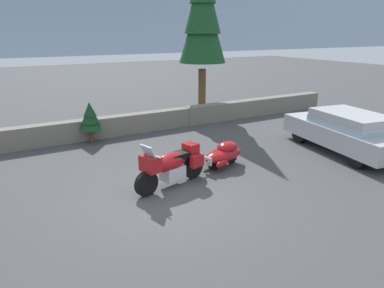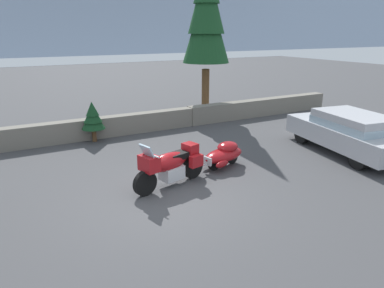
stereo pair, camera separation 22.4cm
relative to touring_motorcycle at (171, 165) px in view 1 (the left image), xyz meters
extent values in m
plane|color=#424244|center=(-0.42, -0.72, -0.62)|extent=(80.00, 80.00, 0.00)
cube|color=slate|center=(-0.42, 5.52, -0.23)|extent=(8.00, 0.50, 0.79)
cube|color=slate|center=(7.58, 5.51, -0.22)|extent=(8.00, 0.55, 0.81)
cylinder|color=black|center=(-0.79, -0.20, -0.29)|extent=(0.67, 0.30, 0.66)
cylinder|color=black|center=(0.81, 0.21, -0.29)|extent=(0.67, 0.30, 0.66)
cube|color=silver|center=(0.05, 0.01, -0.24)|extent=(0.69, 0.57, 0.36)
ellipsoid|color=maroon|center=(-0.04, -0.01, 0.09)|extent=(1.27, 0.72, 0.48)
cube|color=maroon|center=(-0.65, -0.17, 0.21)|extent=(0.48, 0.59, 0.40)
cube|color=#9EB7C6|center=(-0.70, -0.18, 0.54)|extent=(0.29, 0.47, 0.34)
cube|color=black|center=(0.25, 0.06, 0.19)|extent=(0.63, 0.49, 0.16)
cube|color=maroon|center=(0.71, 0.18, 0.29)|extent=(0.41, 0.47, 0.28)
cube|color=maroon|center=(0.73, -0.12, 0.01)|extent=(0.43, 0.25, 0.32)
cube|color=maroon|center=(0.59, 0.46, 0.01)|extent=(0.43, 0.25, 0.32)
cylinder|color=silver|center=(-0.60, -0.15, 0.44)|extent=(0.21, 0.69, 0.04)
cylinder|color=silver|center=(-0.74, -0.19, -0.04)|extent=(0.26, 0.13, 0.54)
cylinder|color=black|center=(1.66, 0.42, -0.40)|extent=(0.45, 0.21, 0.44)
cylinder|color=black|center=(2.46, 0.63, -0.40)|extent=(0.45, 0.21, 0.44)
ellipsoid|color=maroon|center=(2.06, 0.52, -0.24)|extent=(1.62, 1.03, 0.40)
ellipsoid|color=maroon|center=(2.23, 0.57, -0.02)|extent=(0.84, 0.72, 0.32)
cube|color=silver|center=(1.37, 0.35, -0.26)|extent=(0.14, 0.32, 0.24)
ellipsoid|color=maroon|center=(1.74, 0.11, -0.34)|extent=(0.54, 0.26, 0.20)
ellipsoid|color=maroon|center=(1.58, 0.73, -0.34)|extent=(0.54, 0.26, 0.20)
cylinder|color=silver|center=(0.99, 0.25, -0.35)|extent=(0.69, 0.22, 0.05)
cylinder|color=black|center=(5.97, 1.15, -0.28)|extent=(0.33, 0.71, 0.68)
cylinder|color=black|center=(7.50, 0.90, -0.28)|extent=(0.33, 0.71, 0.68)
cylinder|color=black|center=(5.53, -1.61, -0.28)|extent=(0.33, 0.71, 0.68)
cube|color=#B7B7BC|center=(6.51, -0.35, -0.01)|extent=(2.52, 4.73, 0.64)
cube|color=#B7B7BC|center=(6.48, -0.57, 0.55)|extent=(1.98, 2.70, 0.48)
cube|color=#9EB7C6|center=(6.48, -0.57, 0.43)|extent=(2.02, 2.75, 0.24)
cylinder|color=brown|center=(5.12, 6.77, 0.52)|extent=(0.36, 0.36, 2.28)
cone|color=#194723|center=(5.12, 6.77, 3.75)|extent=(2.19, 2.19, 3.60)
cylinder|color=brown|center=(-0.77, 5.10, -0.40)|extent=(0.17, 0.17, 0.44)
cone|color=#143D1E|center=(-0.77, 5.10, 0.22)|extent=(0.87, 0.87, 0.70)
cone|color=#143D1E|center=(-0.77, 5.10, 0.43)|extent=(0.68, 0.68, 0.61)
cone|color=#143D1E|center=(-0.77, 5.10, 0.64)|extent=(0.48, 0.48, 0.52)
camera|label=1|loc=(-3.89, -7.86, 3.36)|focal=33.12mm
camera|label=2|loc=(-3.69, -7.97, 3.36)|focal=33.12mm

